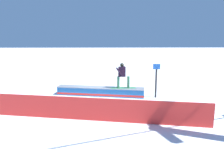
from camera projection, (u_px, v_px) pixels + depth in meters
ground_plane at (100, 96)px, 12.38m from camera, size 120.00×120.00×0.00m
grind_box at (100, 92)px, 12.34m from camera, size 5.20×1.54×0.52m
snowboarder at (122, 75)px, 11.93m from camera, size 1.48×0.45×1.47m
safety_fence at (97, 109)px, 8.56m from camera, size 8.99×1.68×0.97m
trail_marker at (156, 80)px, 11.83m from camera, size 0.40×0.10×1.96m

